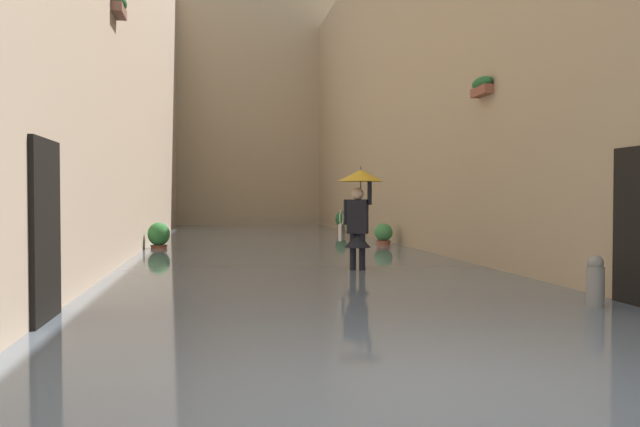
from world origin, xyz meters
TOP-DOWN VIEW (x-y plane):
  - ground_plane at (0.00, -13.89)m, footprint 69.45×69.45m
  - flood_water at (0.00, -13.89)m, footprint 8.01×33.78m
  - building_facade_left at (-4.50, -13.88)m, footprint 2.04×31.78m
  - building_facade_right at (4.50, -13.89)m, footprint 2.04×31.78m
  - building_facade_far at (0.00, -28.68)m, footprint 10.81×1.80m
  - person_wading at (-0.97, -7.35)m, footprint 0.88×0.88m
  - potted_plant_mid_left at (-3.11, -13.38)m, footprint 0.53×0.53m
  - potted_plant_near_right at (3.22, -13.19)m, footprint 0.59×0.59m
  - potted_plant_far_left at (-3.19, -19.96)m, footprint 0.46×0.46m
  - mooring_bollard at (-3.04, -2.98)m, footprint 0.22×0.22m

SIDE VIEW (x-z plane):
  - ground_plane at x=0.00m, z-range 0.00..0.00m
  - flood_water at x=0.00m, z-range 0.00..0.17m
  - mooring_bollard at x=-3.04m, z-range 0.00..0.82m
  - potted_plant_mid_left at x=-3.11m, z-range 0.04..0.84m
  - potted_plant_near_right at x=3.22m, z-range 0.04..0.92m
  - potted_plant_far_left at x=-3.19m, z-range 0.09..1.08m
  - person_wading at x=-0.97m, z-range 0.36..2.50m
  - building_facade_left at x=-4.50m, z-range 0.00..10.30m
  - building_facade_right at x=4.50m, z-range 0.00..11.81m
  - building_facade_far at x=0.00m, z-range 0.00..12.11m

